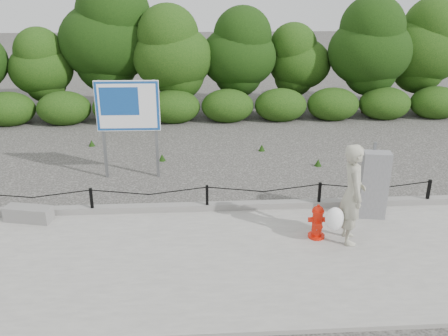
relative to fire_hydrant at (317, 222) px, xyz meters
name	(u,v)px	position (x,y,z in m)	size (l,w,h in m)	color
ground	(207,214)	(-2.12, 1.34, -0.42)	(90.00, 90.00, 0.00)	#2D2B28
sidewalk	(211,261)	(-2.12, -0.66, -0.38)	(14.00, 4.00, 0.08)	gray
curb	(207,206)	(-2.12, 1.39, -0.27)	(14.00, 0.22, 0.14)	slate
chain_barrier	(207,195)	(-2.12, 1.34, 0.04)	(10.06, 0.06, 0.60)	black
treeline	(211,48)	(-1.68, 10.30, 2.12)	(20.35, 3.79, 5.00)	black
fire_hydrant	(317,222)	(0.00, 0.00, 0.00)	(0.37, 0.38, 0.70)	red
pedestrian	(351,196)	(0.56, -0.16, 0.62)	(0.80, 0.76, 1.97)	#A19F8A
concrete_block	(29,214)	(-5.90, 1.09, -0.18)	(0.99, 0.35, 0.32)	slate
utility_cabinet	(374,185)	(1.39, 0.84, 0.40)	(0.60, 0.44, 1.61)	gray
advertising_sign	(128,110)	(-4.03, 3.62, 1.39)	(1.60, 0.16, 2.57)	slate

